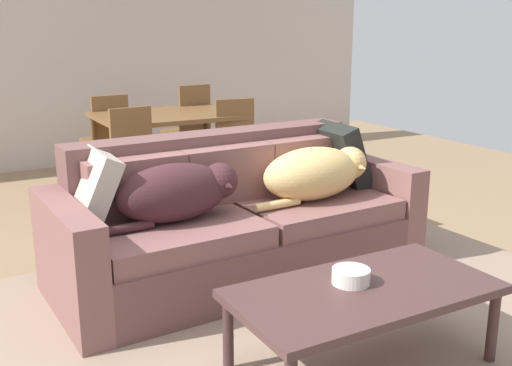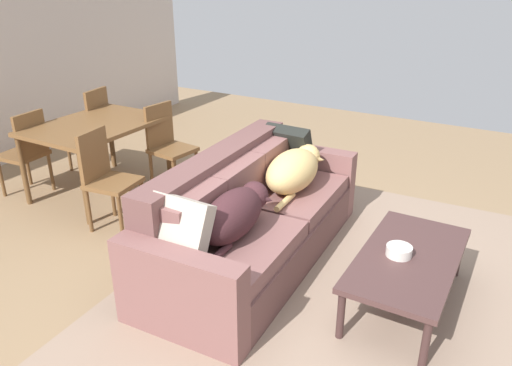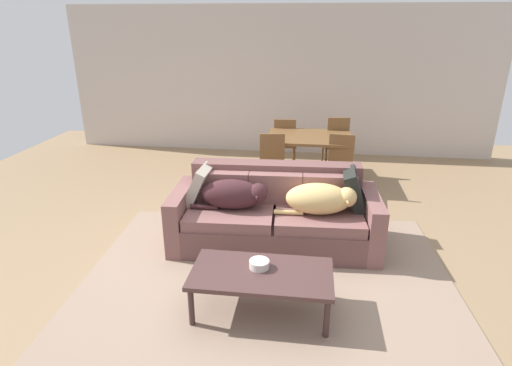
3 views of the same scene
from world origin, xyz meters
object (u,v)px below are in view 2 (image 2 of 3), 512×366
dining_table (96,130)px  dining_chair_near_left (106,175)px  coffee_table (408,261)px  throw_pillow_by_right_arm (289,149)px  bowl_on_coffee_table (399,251)px  dining_chair_far_right (92,126)px  dining_chair_near_right (168,143)px  dining_chair_far_left (26,150)px  dog_on_right_cushion (294,169)px  throw_pillow_by_left_arm (177,232)px  dog_on_left_cushion (235,213)px  couch (250,221)px

dining_table → dining_chair_near_left: 0.83m
coffee_table → throw_pillow_by_right_arm: bearing=57.3°
coffee_table → bowl_on_coffee_table: bearing=113.9°
dining_chair_near_left → dining_chair_far_right: dining_chair_far_right is taller
dining_chair_near_right → dining_chair_far_left: (-0.87, 1.12, -0.01)m
dining_chair_far_left → dog_on_right_cushion: bearing=97.3°
dog_on_right_cushion → coffee_table: 1.26m
coffee_table → throw_pillow_by_left_arm: bearing=124.5°
throw_pillow_by_left_arm → dining_table: (1.22, 2.01, 0.03)m
bowl_on_coffee_table → dining_chair_near_right: (0.83, 2.67, 0.07)m
dog_on_right_cushion → throw_pillow_by_right_arm: (0.37, 0.24, 0.03)m
dog_on_left_cushion → dining_table: 2.30m
bowl_on_coffee_table → dining_chair_far_right: dining_chair_far_right is taller
bowl_on_coffee_table → dining_chair_near_right: dining_chair_near_right is taller
couch → throw_pillow_by_left_arm: bearing=176.5°
throw_pillow_by_left_arm → dining_table: size_ratio=0.34×
couch → dining_chair_far_left: bearing=89.0°
throw_pillow_by_right_arm → dining_table: (-0.52, 1.93, 0.03)m
dining_chair_near_right → dining_chair_far_right: size_ratio=0.95×
dining_table → throw_pillow_by_right_arm: bearing=-74.8°
coffee_table → bowl_on_coffee_table: (-0.03, 0.06, 0.08)m
dog_on_right_cushion → dining_table: (-0.16, 2.17, 0.05)m
couch → bowl_on_coffee_table: (-0.03, -1.20, 0.10)m
dog_on_right_cushion → dining_chair_far_right: 2.73m
dog_on_left_cushion → throw_pillow_by_right_arm: throw_pillow_by_right_arm is taller
dining_table → dining_chair_near_right: 0.73m
couch → dining_chair_far_left: size_ratio=2.59×
coffee_table → dining_chair_far_left: (-0.07, 3.86, 0.14)m
dog_on_right_cushion → coffee_table: bearing=-116.8°
bowl_on_coffee_table → dining_table: bearing=83.4°
dining_chair_near_right → dining_chair_near_left: bearing=-168.2°
couch → dining_chair_far_right: bearing=70.3°
dining_chair_near_left → dining_chair_far_right: size_ratio=0.95×
couch → dining_chair_near_left: dining_chair_near_left is taller
coffee_table → bowl_on_coffee_table: 0.10m
dog_on_left_cushion → bowl_on_coffee_table: size_ratio=4.85×
throw_pillow_by_left_arm → dining_chair_far_left: 2.71m
dining_chair_near_right → dining_chair_far_left: size_ratio=1.01×
dining_table → dining_chair_far_left: dining_chair_far_left is taller
dining_chair_far_left → dining_chair_near_right: bearing=123.2°
throw_pillow_by_left_arm → throw_pillow_by_right_arm: throw_pillow_by_right_arm is taller
dog_on_left_cushion → dining_chair_near_right: size_ratio=0.94×
throw_pillow_by_right_arm → bowl_on_coffee_table: size_ratio=2.51×
throw_pillow_by_right_arm → coffee_table: (-0.87, -1.35, -0.30)m
dog_on_left_cushion → dining_table: (0.77, 2.16, 0.05)m
couch → coffee_table: 1.26m
bowl_on_coffee_table → dining_chair_near_left: dining_chair_near_left is taller
coffee_table → dining_chair_far_right: (0.79, 3.83, 0.17)m
bowl_on_coffee_table → dog_on_left_cushion: bearing=110.7°
throw_pillow_by_right_arm → dining_chair_far_left: size_ratio=0.49×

